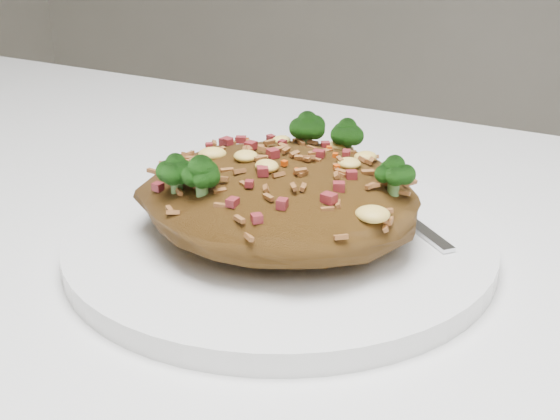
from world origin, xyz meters
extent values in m
cube|color=white|center=(0.00, 0.00, 0.73)|extent=(1.20, 0.80, 0.04)
cylinder|color=#946744|center=(-0.54, 0.34, 0.35)|extent=(0.06, 0.06, 0.71)
cylinder|color=white|center=(0.05, 0.08, 0.76)|extent=(0.27, 0.27, 0.01)
ellipsoid|color=brown|center=(0.05, 0.08, 0.79)|extent=(0.17, 0.16, 0.05)
ellipsoid|color=#0F3D08|center=(0.04, 0.13, 0.82)|extent=(0.02, 0.02, 0.02)
ellipsoid|color=#0F3D08|center=(0.07, 0.14, 0.81)|extent=(0.02, 0.02, 0.02)
ellipsoid|color=#0F3D08|center=(0.03, 0.03, 0.82)|extent=(0.02, 0.02, 0.02)
ellipsoid|color=#0F3D08|center=(0.12, 0.09, 0.81)|extent=(0.02, 0.02, 0.02)
ellipsoid|color=#0F3D08|center=(0.01, 0.03, 0.81)|extent=(0.02, 0.02, 0.02)
cube|color=silver|center=(0.13, 0.12, 0.77)|extent=(0.08, 0.07, 0.00)
cube|color=silver|center=(0.05, 0.18, 0.77)|extent=(0.04, 0.04, 0.00)
camera|label=1|loc=(0.26, -0.31, 0.97)|focal=50.00mm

